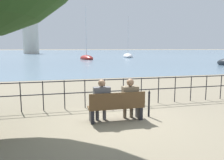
{
  "coord_description": "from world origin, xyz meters",
  "views": [
    {
      "loc": [
        -1.69,
        -6.23,
        2.18
      ],
      "look_at": [
        0.0,
        0.5,
        1.18
      ],
      "focal_mm": 35.0,
      "sensor_mm": 36.0,
      "label": 1
    }
  ],
  "objects": [
    {
      "name": "ground_plane",
      "position": [
        0.0,
        0.0,
        0.0
      ],
      "size": [
        1000.0,
        1000.0,
        0.0
      ],
      "primitive_type": "plane",
      "color": "#7A705B"
    },
    {
      "name": "harbor_water",
      "position": [
        0.0,
        159.35,
        0.0
      ],
      "size": [
        600.0,
        300.0,
        0.01
      ],
      "color": "slate",
      "rests_on": "ground_plane"
    },
    {
      "name": "park_bench",
      "position": [
        0.0,
        -0.06,
        0.43
      ],
      "size": [
        1.7,
        0.45,
        0.9
      ],
      "color": "brown",
      "rests_on": "ground_plane"
    },
    {
      "name": "seated_person_left",
      "position": [
        -0.44,
        0.01,
        0.7
      ],
      "size": [
        0.49,
        0.35,
        1.28
      ],
      "color": "#4C4C51",
      "rests_on": "ground_plane"
    },
    {
      "name": "seated_person_right",
      "position": [
        0.44,
        0.01,
        0.7
      ],
      "size": [
        0.49,
        0.35,
        1.28
      ],
      "color": "brown",
      "rests_on": "ground_plane"
    },
    {
      "name": "promenade_railing",
      "position": [
        0.0,
        1.66,
        0.69
      ],
      "size": [
        11.85,
        0.04,
        1.05
      ],
      "color": "black",
      "rests_on": "ground_plane"
    },
    {
      "name": "closed_umbrella",
      "position": [
        1.12,
        0.08,
        0.49
      ],
      "size": [
        0.09,
        0.09,
        0.88
      ],
      "color": "black",
      "rests_on": "ground_plane"
    },
    {
      "name": "sailboat_2",
      "position": [
        4.08,
        38.01,
        0.32
      ],
      "size": [
        3.04,
        5.84,
        10.81
      ],
      "rotation": [
        0.0,
        0.0,
        0.18
      ],
      "color": "maroon",
      "rests_on": "ground_plane"
    },
    {
      "name": "sailboat_5",
      "position": [
        15.46,
        45.85,
        0.32
      ],
      "size": [
        4.61,
        8.43,
        10.76
      ],
      "rotation": [
        0.0,
        0.0,
        -0.29
      ],
      "color": "silver",
      "rests_on": "ground_plane"
    },
    {
      "name": "harbor_lighthouse",
      "position": [
        -12.26,
        93.48,
        10.12
      ],
      "size": [
        6.35,
        6.35,
        21.76
      ],
      "color": "beige",
      "rests_on": "ground_plane"
    }
  ]
}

